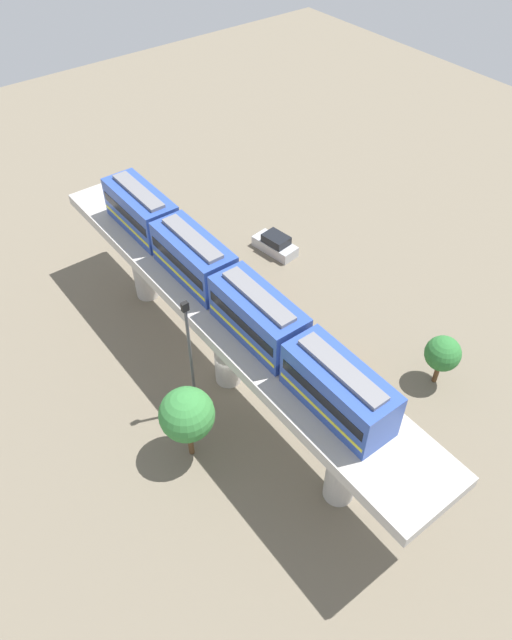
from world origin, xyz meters
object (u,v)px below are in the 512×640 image
at_px(tree_near_viaduct, 187,415).
at_px(train, 224,285).
at_px(parked_car_orange, 343,369).
at_px(parked_car_red, 250,300).
at_px(tree_mid_lot, 443,354).
at_px(signal_post, 191,356).
at_px(parked_car_silver, 275,244).

bearing_deg(tree_near_viaduct, train, -146.93).
relative_size(train, parked_car_orange, 6.48).
relative_size(train, tree_near_viaduct, 4.70).
xyz_separation_m(parked_car_orange, parked_car_red, (0.88, -9.98, 0.00)).
relative_size(parked_car_orange, tree_mid_lot, 1.01).
bearing_deg(tree_near_viaduct, parked_car_orange, 174.45).
bearing_deg(tree_near_viaduct, signal_post, -128.47).
relative_size(parked_car_silver, signal_post, 0.44).
height_order(parked_car_red, tree_mid_lot, tree_mid_lot).
bearing_deg(parked_car_red, tree_near_viaduct, 44.52).
relative_size(tree_mid_lot, signal_post, 0.41).
bearing_deg(parked_car_silver, parked_car_red, 28.20).
height_order(tree_mid_lot, signal_post, signal_post).
bearing_deg(signal_post, parked_car_silver, -145.61).
bearing_deg(parked_car_silver, tree_near_viaduct, 29.17).
bearing_deg(signal_post, tree_near_viaduct, 51.53).
height_order(parked_car_silver, parked_car_orange, same).
relative_size(train, tree_mid_lot, 6.54).
xyz_separation_m(train, signal_post, (3.40, 0.90, -3.47)).
relative_size(parked_car_orange, signal_post, 0.42).
bearing_deg(parked_car_red, parked_car_orange, 102.01).
bearing_deg(tree_near_viaduct, tree_mid_lot, 162.06).
bearing_deg(signal_post, parked_car_red, -146.79).
height_order(parked_car_red, signal_post, signal_post).
bearing_deg(parked_car_silver, signal_post, 26.52).
height_order(tree_near_viaduct, signal_post, signal_post).
height_order(tree_near_viaduct, tree_mid_lot, tree_near_viaduct).
bearing_deg(parked_car_silver, parked_car_orange, 61.72).
xyz_separation_m(parked_car_red, tree_near_viaduct, (11.41, 8.78, 3.34)).
xyz_separation_m(parked_car_silver, parked_car_orange, (5.42, 14.57, 0.00)).
distance_m(train, parked_car_orange, 11.73).
xyz_separation_m(train, parked_car_red, (-5.84, -5.15, -8.31)).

